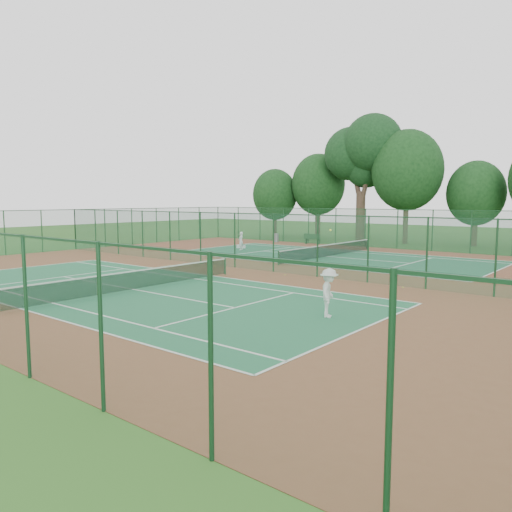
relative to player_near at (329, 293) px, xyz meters
The scene contains 19 objects.
ground 12.95m from the player_near, 141.67° to the left, with size 120.00×120.00×0.00m, color #29581B.
red_pad 12.95m from the player_near, 141.67° to the left, with size 40.00×36.00×0.01m, color brown.
court_near 10.22m from the player_near, behind, with size 23.77×10.97×0.01m, color #1F6240.
court_far 19.82m from the player_near, 120.78° to the left, with size 23.77×10.97×0.01m, color #1B5738.
fence_north 27.93m from the player_near, 111.28° to the left, with size 40.00×0.09×3.50m.
fence_west 31.19m from the player_near, 165.11° to the left, with size 0.09×36.00×3.50m.
fence_divider 12.94m from the player_near, 141.67° to the left, with size 40.00×0.09×3.50m.
tennis_net_near 10.19m from the player_near, behind, with size 0.10×12.90×0.97m.
tennis_net_far 19.80m from the player_near, 120.78° to the left, with size 0.10×12.90×0.97m.
player_near is the anchor object (origin of this frame).
player_far 24.85m from the player_near, 138.20° to the left, with size 0.57×0.37×1.56m, color silver.
trash_bin 32.71m from the player_near, 130.09° to the left, with size 0.48×0.48×0.87m, color slate.
bench 30.59m from the player_near, 123.77° to the left, with size 1.70×0.80×1.01m.
kit_bag 26.55m from the player_near, 137.70° to the left, with size 0.74×0.28×0.28m, color white.
stray_ball_a 10.31m from the player_near, 134.71° to the left, with size 0.07×0.07×0.07m, color #B7CB2F.
stray_ball_b 7.66m from the player_near, 92.52° to the left, with size 0.07×0.07×0.07m, color #C7E735.
stray_ball_c 14.97m from the player_near, 149.90° to the left, with size 0.07×0.07×0.07m, color #CFDF34.
big_tree 35.76m from the player_near, 115.22° to the left, with size 8.36×6.12×12.85m.
evergreen_row 33.68m from the player_near, 106.62° to the left, with size 39.00×5.00×12.00m, color black, non-canonical shape.
Camera 1 is at (19.37, -23.64, 4.32)m, focal length 35.00 mm.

